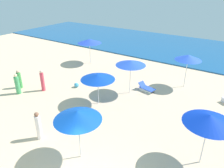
# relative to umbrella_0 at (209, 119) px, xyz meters

# --- Properties ---
(ocean) EXTENTS (60.00, 13.13, 0.12)m
(ocean) POSITION_rel_umbrella_0_xyz_m (-3.22, 18.70, -2.39)
(ocean) COLOR #1A548E
(ocean) RESTS_ON ground_plane
(umbrella_0) EXTENTS (2.26, 2.26, 2.67)m
(umbrella_0) POSITION_rel_umbrella_0_xyz_m (0.00, 0.00, 0.00)
(umbrella_0) COLOR silver
(umbrella_0) RESTS_ON ground_plane
(umbrella_1) EXTENTS (2.20, 2.20, 2.63)m
(umbrella_1) POSITION_rel_umbrella_0_xyz_m (-4.96, -2.89, -0.05)
(umbrella_1) COLOR silver
(umbrella_1) RESTS_ON ground_plane
(umbrella_2) EXTENTS (2.34, 2.34, 2.22)m
(umbrella_2) POSITION_rel_umbrella_0_xyz_m (-7.37, 1.75, -0.43)
(umbrella_2) COLOR silver
(umbrella_2) RESTS_ON ground_plane
(umbrella_3) EXTENTS (2.41, 2.41, 2.54)m
(umbrella_3) POSITION_rel_umbrella_0_xyz_m (-13.17, 7.98, -0.12)
(umbrella_3) COLOR silver
(umbrella_3) RESTS_ON ground_plane
(umbrella_4) EXTENTS (2.23, 2.23, 2.63)m
(umbrella_4) POSITION_rel_umbrella_0_xyz_m (-6.34, 4.36, -0.01)
(umbrella_4) COLOR silver
(umbrella_4) RESTS_ON ground_plane
(lounge_chair_4_0) EXTENTS (1.42, 0.87, 0.61)m
(lounge_chair_4_0) POSITION_rel_umbrella_0_xyz_m (-5.40, 5.36, -2.21)
(lounge_chair_4_0) COLOR silver
(lounge_chair_4_0) RESTS_ON ground_plane
(umbrella_5) EXTENTS (2.05, 2.05, 2.71)m
(umbrella_5) POSITION_rel_umbrella_0_xyz_m (-3.17, 7.78, 0.05)
(umbrella_5) COLOR silver
(umbrella_5) RESTS_ON ground_plane
(beachgoer_0) EXTENTS (0.48, 0.48, 1.52)m
(beachgoer_0) POSITION_rel_umbrella_0_xyz_m (-14.12, 0.19, -1.74)
(beachgoer_0) COLOR green
(beachgoer_0) RESTS_ON ground_plane
(beachgoer_1) EXTENTS (0.39, 0.39, 1.72)m
(beachgoer_1) POSITION_rel_umbrella_0_xyz_m (-12.17, 0.90, -1.62)
(beachgoer_1) COLOR #E04357
(beachgoer_1) RESTS_ON ground_plane
(beachgoer_2) EXTENTS (0.50, 0.50, 1.62)m
(beachgoer_2) POSITION_rel_umbrella_0_xyz_m (-13.34, -0.51, -1.70)
(beachgoer_2) COLOR #46A664
(beachgoer_2) RESTS_ON ground_plane
(beachgoer_3) EXTENTS (0.35, 0.35, 1.67)m
(beachgoer_3) POSITION_rel_umbrella_0_xyz_m (-7.72, -3.08, -1.66)
(beachgoer_3) COLOR white
(beachgoer_3) RESTS_ON ground_plane
(beach_ball_0) EXTENTS (0.38, 0.38, 0.38)m
(beach_ball_0) POSITION_rel_umbrella_0_xyz_m (-10.40, 2.77, -2.26)
(beach_ball_0) COLOR #3EA2CB
(beach_ball_0) RESTS_ON ground_plane
(beach_ball_2) EXTENTS (0.25, 0.25, 0.25)m
(beach_ball_2) POSITION_rel_umbrella_0_xyz_m (-7.90, -0.99, -2.33)
(beach_ball_2) COLOR #E34329
(beach_ball_2) RESTS_ON ground_plane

